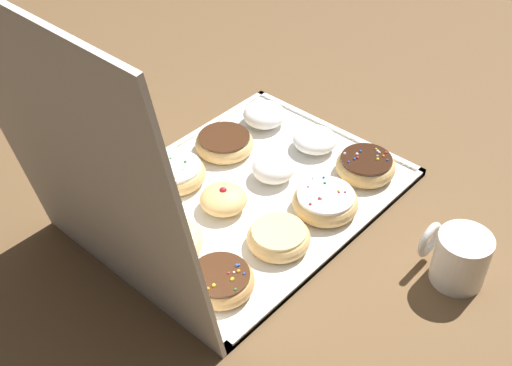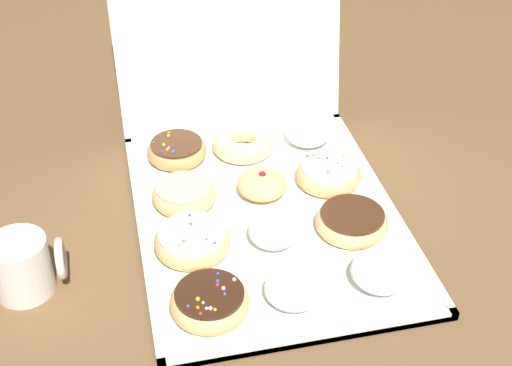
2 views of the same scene
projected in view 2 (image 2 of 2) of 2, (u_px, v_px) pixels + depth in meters
ground_plane at (267, 220)px, 1.21m from camera, size 3.00×3.00×0.00m
donut_box at (267, 218)px, 1.21m from camera, size 0.43×0.56×0.01m
box_lid_open at (227, 1)px, 1.32m from camera, size 0.43×0.09×0.51m
sprinkle_donut_0 at (210, 302)px, 1.02m from camera, size 0.11×0.11×0.04m
powdered_filled_donut_1 at (294, 288)px, 1.04m from camera, size 0.09×0.09×0.04m
powdered_filled_donut_2 at (381, 271)px, 1.07m from camera, size 0.09×0.09×0.05m
sprinkle_donut_3 at (192, 241)px, 1.13m from camera, size 0.12×0.12×0.04m
powdered_filled_donut_4 at (274, 230)px, 1.14m from camera, size 0.08×0.08×0.05m
chocolate_frosted_donut_5 at (352, 221)px, 1.17m from camera, size 0.12×0.12×0.04m
glazed_ring_donut_6 at (184, 194)px, 1.22m from camera, size 0.11×0.11×0.03m
jelly_filled_donut_7 at (262, 184)px, 1.24m from camera, size 0.09×0.09×0.05m
sprinkle_donut_8 at (328, 174)px, 1.27m from camera, size 0.11×0.11×0.04m
sprinkle_donut_9 at (177, 150)px, 1.33m from camera, size 0.11×0.11×0.04m
cruller_donut_10 at (243, 142)px, 1.35m from camera, size 0.12×0.12×0.04m
powdered_filled_donut_11 at (308, 132)px, 1.37m from camera, size 0.09×0.09×0.05m
coffee_mug at (23, 265)px, 1.05m from camera, size 0.11×0.09×0.09m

